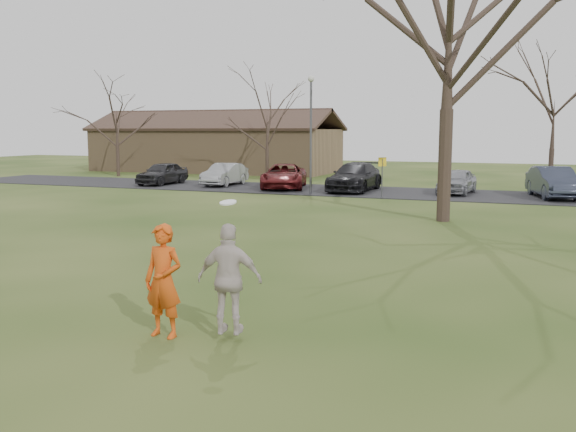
% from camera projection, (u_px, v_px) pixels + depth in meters
% --- Properties ---
extents(ground, '(120.00, 120.00, 0.00)m').
position_uv_depth(ground, '(202.00, 332.00, 10.69)').
color(ground, '#1E380F').
rests_on(ground, ground).
extents(parking_strip, '(62.00, 6.50, 0.04)m').
position_uv_depth(parking_strip, '(431.00, 194.00, 33.72)').
color(parking_strip, black).
rests_on(parking_strip, ground).
extents(player_defender, '(0.71, 0.49, 1.90)m').
position_uv_depth(player_defender, '(164.00, 281.00, 10.37)').
color(player_defender, '#CB4710').
rests_on(player_defender, ground).
extents(car_0, '(1.70, 4.15, 1.41)m').
position_uv_depth(car_0, '(162.00, 173.00, 39.42)').
color(car_0, '#252427').
rests_on(car_0, parking_strip).
extents(car_1, '(1.52, 4.16, 1.36)m').
position_uv_depth(car_1, '(225.00, 174.00, 38.72)').
color(car_1, gray).
rests_on(car_1, parking_strip).
extents(car_2, '(3.69, 5.58, 1.43)m').
position_uv_depth(car_2, '(284.00, 176.00, 36.75)').
color(car_2, maroon).
rests_on(car_2, parking_strip).
extents(car_3, '(2.23, 5.39, 1.56)m').
position_uv_depth(car_3, '(355.00, 177.00, 35.19)').
color(car_3, black).
rests_on(car_3, parking_strip).
extents(car_4, '(1.98, 4.10, 1.35)m').
position_uv_depth(car_4, '(457.00, 181.00, 33.63)').
color(car_4, gray).
rests_on(car_4, parking_strip).
extents(car_5, '(2.80, 5.02, 1.57)m').
position_uv_depth(car_5, '(553.00, 182.00, 31.58)').
color(car_5, '#2D3344').
rests_on(car_5, parking_strip).
extents(catching_play, '(1.13, 0.64, 2.21)m').
position_uv_depth(catching_play, '(230.00, 279.00, 10.12)').
color(catching_play, beige).
rests_on(catching_play, ground).
extents(building, '(20.60, 8.50, 5.14)m').
position_uv_depth(building, '(216.00, 148.00, 52.72)').
color(building, '#8C6D4C').
rests_on(building, ground).
extents(lamp_post, '(0.34, 0.34, 6.27)m').
position_uv_depth(lamp_post, '(311.00, 120.00, 33.06)').
color(lamp_post, '#47474C').
rests_on(lamp_post, ground).
extents(sign_yellow, '(0.35, 0.35, 2.08)m').
position_uv_depth(sign_yellow, '(382.00, 170.00, 31.49)').
color(sign_yellow, '#47474C').
rests_on(sign_yellow, ground).
extents(big_tree, '(9.00, 9.00, 14.00)m').
position_uv_depth(big_tree, '(449.00, 32.00, 22.83)').
color(big_tree, '#352821').
rests_on(big_tree, ground).
extents(small_tree_row, '(55.00, 5.90, 8.50)m').
position_uv_depth(small_tree_row, '(523.00, 122.00, 36.26)').
color(small_tree_row, '#352821').
rests_on(small_tree_row, ground).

